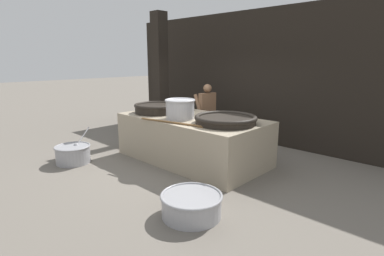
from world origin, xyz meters
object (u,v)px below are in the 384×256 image
Objects in this scene: stock_pot at (180,109)px; prep_bowl_meat at (191,204)px; cook at (207,112)px; prep_bowl_vegetables at (73,153)px; giant_wok_near at (156,108)px; giant_wok_far at (226,119)px.

prep_bowl_meat is at bearing -40.28° from stock_pot.
cook is 1.71× the size of prep_bowl_vegetables.
cook is at bearing 127.68° from prep_bowl_meat.
prep_bowl_meat is at bearing 137.09° from cook.
giant_wok_near reaches higher than prep_bowl_meat.
cook is (-1.66, 1.35, -0.21)m from giant_wok_far.
cook reaches higher than giant_wok_near.
prep_bowl_vegetables is (-1.73, -1.68, -1.01)m from stock_pot.
giant_wok_far reaches higher than prep_bowl_meat.
prep_bowl_meat is (3.56, 0.14, -0.03)m from prep_bowl_vegetables.
giant_wok_far is 1.92× the size of stock_pot.
cook reaches higher than stock_pot.
prep_bowl_vegetables is (-1.11, -3.31, -0.67)m from cook.
prep_bowl_meat is at bearing 2.22° from prep_bowl_vegetables.
prep_bowl_vegetables is at bearing -135.84° from stock_pot.
giant_wok_near is 1.56m from cook.
giant_wok_far is 2.18m from prep_bowl_meat.
stock_pot is at bearing 139.72° from prep_bowl_meat.
cook is at bearing 111.04° from stock_pot.
prep_bowl_vegetables is (-0.76, -1.81, -0.91)m from giant_wok_near.
giant_wok_far reaches higher than prep_bowl_vegetables.
prep_bowl_vegetables is 1.03× the size of prep_bowl_meat.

